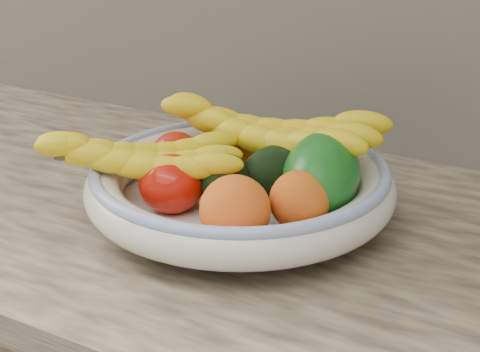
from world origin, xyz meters
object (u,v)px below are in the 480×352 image
Objects in this scene: fruit_bowl at (240,184)px; banana_bunch_back at (266,138)px; banana_bunch_front at (141,164)px; green_mango at (321,175)px.

fruit_bowl is 0.08m from banana_bunch_back.
banana_bunch_back is 0.17m from banana_bunch_front.
green_mango reaches higher than fruit_bowl.
banana_bunch_back is (-0.10, 0.05, 0.01)m from green_mango.
banana_bunch_back is (-0.00, 0.07, 0.04)m from fruit_bowl.
fruit_bowl is at bearing 1.25° from banana_bunch_front.
green_mango reaches higher than banana_bunch_front.
green_mango is 0.54× the size of banana_bunch_front.
banana_bunch_front is at bearing -144.42° from fruit_bowl.
fruit_bowl is 2.72× the size of green_mango.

